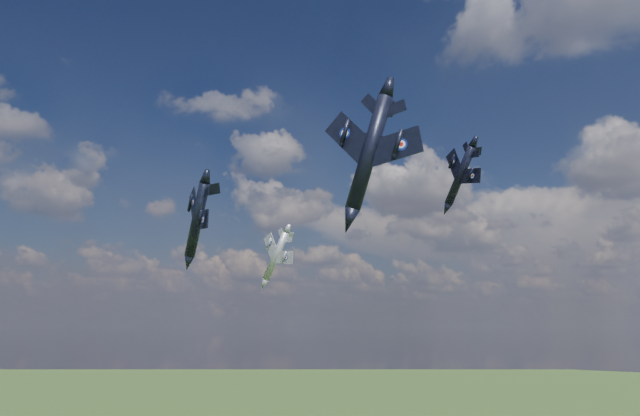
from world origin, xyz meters
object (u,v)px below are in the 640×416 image
Objects in this scene: jet_lead_navy at (197,219)px; jet_left_silver at (276,256)px; jet_high_navy at (460,175)px; jet_right_navy at (369,152)px.

jet_lead_navy is 28.42m from jet_left_silver.
jet_high_navy is 38.68m from jet_left_silver.
jet_right_navy is (32.69, -5.57, 2.47)m from jet_lead_navy.
jet_lead_navy is at bearing -115.17° from jet_high_navy.
jet_right_navy reaches higher than jet_lead_navy.
jet_high_navy is (27.67, 24.51, 6.66)m from jet_lead_navy.
jet_high_navy reaches higher than jet_left_silver.
jet_right_navy reaches higher than jet_left_silver.
jet_left_silver is (-42.66, 32.10, -4.50)m from jet_right_navy.
jet_left_silver is at bearing 133.62° from jet_lead_navy.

